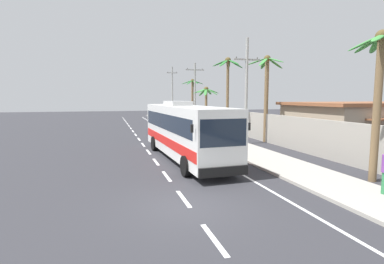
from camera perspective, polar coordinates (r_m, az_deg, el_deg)
The scene contains 15 objects.
ground_plane at distance 11.13m, azimuth -0.53°, elevation -13.87°, with size 160.00×160.00×0.00m, color #303035.
sidewalk_kerb at distance 22.53m, azimuth 9.67°, elevation -3.30°, with size 3.20×90.00×0.14m, color #A8A399.
lane_markings at distance 25.75m, azimuth -4.33°, elevation -2.15°, with size 3.90×71.51×0.01m.
boundary_wall at distance 27.63m, azimuth 13.33°, elevation 0.86°, with size 0.24×60.00×2.47m, color #9E998E.
coach_bus_foreground at distance 19.04m, azimuth -1.54°, elevation 0.55°, with size 3.33×12.21×3.64m.
motorcycle_beside_bus at distance 27.69m, azimuth -2.70°, elevation -0.14°, with size 0.56×1.96×1.65m.
utility_pole_mid at distance 25.60m, azimuth 10.22°, elevation 7.88°, with size 2.35×0.24×8.71m.
utility_pole_far at distance 39.87m, azimuth 0.54°, elevation 7.29°, with size 2.49×0.24×8.34m.
utility_pole_distant at distance 54.72m, azimuth -3.73°, elevation 7.53°, with size 1.94×0.24×9.34m.
palm_nearest at distance 29.06m, azimuth 6.77°, elevation 9.56°, with size 2.81×3.03×7.63m.
palm_second at distance 36.75m, azimuth 2.67°, elevation 6.38°, with size 3.14×2.85×5.19m.
palm_third at distance 16.07m, azimuth 31.82°, elevation 8.35°, with size 2.74×2.72×6.85m.
palm_fourth at distance 27.09m, azimuth 13.89°, elevation 8.48°, with size 3.14×3.33×7.48m.
palm_farthest at distance 48.75m, azimuth 0.09°, elevation 7.31°, with size 3.49×3.42×6.85m.
roadside_building at distance 28.37m, azimuth 29.87°, elevation 1.38°, with size 11.71×8.52×3.50m.
Camera 1 is at (-2.70, -10.08, 3.87)m, focal length 28.25 mm.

